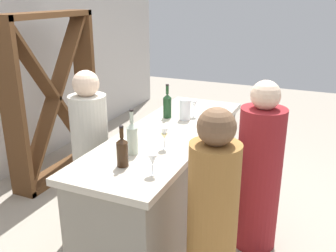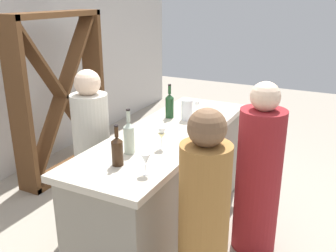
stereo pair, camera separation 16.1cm
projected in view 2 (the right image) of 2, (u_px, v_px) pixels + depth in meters
ground_plane at (168, 229)px, 3.47m from camera, size 12.00×12.00×0.00m
bar_counter at (168, 182)px, 3.31m from camera, size 2.17×0.71×0.95m
wine_rack at (61, 96)px, 4.32m from camera, size 1.28×0.28×1.86m
wine_bottle_leftmost_amber_brown at (117, 150)px, 2.51m from camera, size 0.08×0.08×0.28m
wine_bottle_second_left_clear_pale at (129, 137)px, 2.69m from camera, size 0.08×0.08×0.33m
wine_bottle_center_olive_green at (170, 105)px, 3.48m from camera, size 0.08×0.08×0.31m
wine_glass_near_left at (146, 159)px, 2.38m from camera, size 0.07×0.07×0.14m
wine_glass_near_center at (162, 134)px, 2.78m from camera, size 0.07×0.07×0.17m
wine_glass_near_right at (197, 105)px, 3.50m from camera, size 0.07×0.07×0.16m
water_pitcher at (187, 110)px, 3.42m from camera, size 0.10×0.10×0.19m
person_left_guest at (258, 176)px, 3.03m from camera, size 0.39×0.39×1.43m
person_center_guest at (203, 230)px, 2.29m from camera, size 0.38×0.38×1.45m
person_right_guest at (93, 156)px, 3.36m from camera, size 0.32×0.32×1.45m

